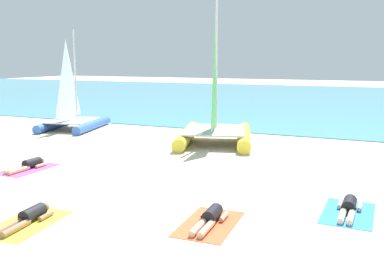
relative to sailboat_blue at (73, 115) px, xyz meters
name	(u,v)px	position (x,y,z in m)	size (l,w,h in m)	color
ground_plane	(235,140)	(8.42, 0.55, -0.74)	(120.00, 120.00, 0.00)	beige
ocean_water	(312,99)	(8.42, 22.43, -0.72)	(120.00, 40.00, 0.05)	#4C9EB7
sailboat_blue	(73,115)	(0.00, 0.00, 0.00)	(3.27, 4.28, 4.98)	blue
sailboat_yellow	(215,122)	(7.87, -0.50, 0.17)	(4.23, 5.36, 6.12)	yellow
towel_leftmost	(28,169)	(3.95, -7.06, -0.74)	(1.10, 1.90, 0.01)	#D84C99
sunbather_leftmost	(29,165)	(3.95, -6.99, -0.61)	(0.54, 1.56, 0.30)	black
towel_center_left	(27,223)	(7.43, -10.60, -0.74)	(1.10, 1.90, 0.01)	yellow
sunbather_center_left	(29,217)	(7.43, -10.53, -0.61)	(0.59, 1.57, 0.30)	black
towel_center_right	(209,224)	(11.02, -9.04, -0.74)	(1.10, 1.90, 0.01)	#EA5933
sunbather_center_right	(210,217)	(11.01, -8.97, -0.61)	(0.56, 1.57, 0.30)	black
towel_rightmost	(348,213)	(13.68, -7.14, -0.74)	(1.10, 1.90, 0.01)	#338CD8
sunbather_rightmost	(349,207)	(13.68, -7.07, -0.61)	(0.55, 1.56, 0.30)	black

